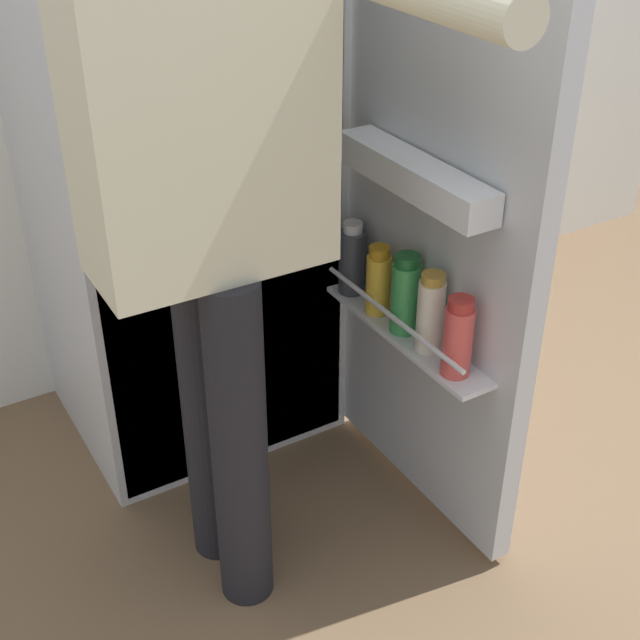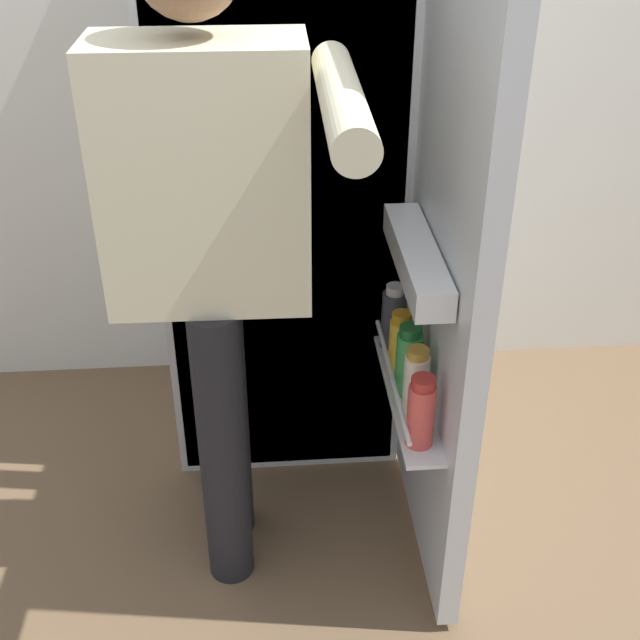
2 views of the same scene
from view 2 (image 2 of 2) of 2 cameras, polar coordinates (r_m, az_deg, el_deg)
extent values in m
plane|color=brown|center=(2.46, -1.83, -13.97)|extent=(6.86, 6.86, 0.00)
cube|color=silver|center=(2.43, -2.84, 10.66)|extent=(0.68, 0.59, 1.78)
cube|color=white|center=(2.16, -2.57, 7.88)|extent=(0.64, 0.01, 1.74)
cube|color=white|center=(2.20, -2.61, 8.14)|extent=(0.60, 0.09, 0.01)
cube|color=silver|center=(1.90, 8.93, 4.43)|extent=(0.05, 0.65, 1.74)
cube|color=white|center=(2.10, 6.07, -5.23)|extent=(0.10, 0.54, 0.01)
cylinder|color=silver|center=(2.05, 5.02, -3.93)|extent=(0.01, 0.52, 0.01)
cube|color=white|center=(1.89, 6.73, 4.31)|extent=(0.09, 0.46, 0.07)
cylinder|color=green|center=(2.05, 6.18, -3.07)|extent=(0.07, 0.07, 0.17)
cylinder|color=#195B28|center=(2.00, 6.34, -0.77)|extent=(0.06, 0.06, 0.03)
cylinder|color=#DB4C47|center=(1.89, 7.02, -6.61)|extent=(0.06, 0.06, 0.16)
cylinder|color=#B22D28|center=(1.84, 7.20, -4.36)|extent=(0.06, 0.06, 0.02)
cylinder|color=gold|center=(2.14, 5.59, -1.80)|extent=(0.06, 0.06, 0.15)
cylinder|color=#BC8419|center=(2.09, 5.71, 0.18)|extent=(0.05, 0.05, 0.03)
cylinder|color=#EDE5CC|center=(1.97, 6.67, -4.62)|extent=(0.06, 0.06, 0.17)
cylinder|color=#B78933|center=(1.92, 6.84, -2.31)|extent=(0.05, 0.05, 0.02)
cylinder|color=#333842|center=(2.23, 5.13, 0.01)|extent=(0.07, 0.07, 0.16)
cylinder|color=silver|center=(2.18, 5.25, 2.11)|extent=(0.05, 0.05, 0.02)
cylinder|color=gold|center=(2.18, -4.91, 9.34)|extent=(0.08, 0.08, 0.09)
cylinder|color=black|center=(2.20, -6.59, -6.48)|extent=(0.12, 0.12, 0.81)
cylinder|color=black|center=(2.08, -6.76, -9.20)|extent=(0.12, 0.12, 0.81)
cube|color=beige|center=(1.78, -8.05, 9.76)|extent=(0.45, 0.23, 0.58)
cylinder|color=beige|center=(2.00, -7.62, 11.51)|extent=(0.08, 0.08, 0.54)
cylinder|color=beige|center=(1.50, 1.52, 15.06)|extent=(0.09, 0.54, 0.08)
camera|label=1|loc=(0.77, -69.62, -1.52)|focal=49.23mm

